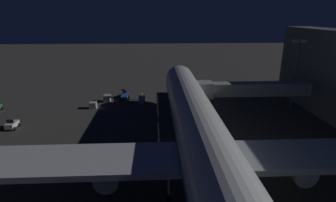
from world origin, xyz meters
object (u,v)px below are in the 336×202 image
object	(u,v)px
traffic_cone_nose_port	(187,100)
ground_crew_near_nose_gear	(142,96)
apron_floodlight_mast	(296,68)
ground_crew_by_belt_loader	(168,98)
jet_bridge	(245,89)
traffic_cone_nose_starboard	(169,101)
pushback_tug	(12,125)
baggage_container_far_row	(142,99)
baggage_container_near_belt	(107,98)
baggage_container_mid_row	(93,105)
belt_loader	(125,95)
airliner_at_gate	(205,146)
ground_crew_marshaller_fwd	(129,99)
ground_crew_by_tug	(114,101)

from	to	relation	value
traffic_cone_nose_port	ground_crew_near_nose_gear	bearing A→B (deg)	-12.06
apron_floodlight_mast	ground_crew_by_belt_loader	world-z (taller)	apron_floodlight_mast
jet_bridge	traffic_cone_nose_starboard	distance (m)	19.20
pushback_tug	traffic_cone_nose_port	size ratio (longest dim) A/B	4.87
ground_crew_by_belt_loader	baggage_container_far_row	bearing A→B (deg)	4.67
baggage_container_near_belt	baggage_container_mid_row	size ratio (longest dim) A/B	1.20
belt_loader	pushback_tug	world-z (taller)	belt_loader
airliner_at_gate	baggage_container_mid_row	size ratio (longest dim) A/B	46.07
baggage_container_near_belt	traffic_cone_nose_port	distance (m)	19.54
belt_loader	traffic_cone_nose_starboard	distance (m)	11.53
pushback_tug	baggage_container_near_belt	xyz separation A→B (m)	(-14.91, -15.48, 0.03)
baggage_container_near_belt	baggage_container_mid_row	bearing A→B (deg)	63.82
baggage_container_far_row	traffic_cone_nose_port	world-z (taller)	baggage_container_far_row
pushback_tug	traffic_cone_nose_port	xyz separation A→B (m)	(-34.41, -14.39, -0.51)
jet_bridge	traffic_cone_nose_starboard	world-z (taller)	jet_bridge
jet_bridge	traffic_cone_nose_starboard	xyz separation A→B (m)	(14.34, -11.33, -5.88)
ground_crew_near_nose_gear	ground_crew_marshaller_fwd	bearing A→B (deg)	39.62
jet_bridge	baggage_container_mid_row	xyz separation A→B (m)	(31.81, -7.59, -5.45)
baggage_container_far_row	ground_crew_by_belt_loader	xyz separation A→B (m)	(-6.44, -0.53, 0.20)
apron_floodlight_mast	baggage_container_mid_row	world-z (taller)	apron_floodlight_mast
baggage_container_far_row	traffic_cone_nose_port	size ratio (longest dim) A/B	3.08
baggage_container_far_row	baggage_container_mid_row	bearing A→B (deg)	18.70
jet_bridge	ground_crew_by_tug	xyz separation A→B (m)	(27.33, -9.75, -5.22)
apron_floodlight_mast	ground_crew_by_tug	bearing A→B (deg)	-4.60
airliner_at_gate	ground_crew_near_nose_gear	distance (m)	38.13
baggage_container_far_row	traffic_cone_nose_starboard	xyz separation A→B (m)	(-6.61, -0.06, -0.48)
jet_bridge	ground_crew_marshaller_fwd	size ratio (longest dim) A/B	13.06
airliner_at_gate	baggage_container_near_belt	distance (m)	39.76
jet_bridge	apron_floodlight_mast	bearing A→B (deg)	-154.12
ground_crew_by_tug	baggage_container_near_belt	bearing A→B (deg)	-51.66
belt_loader	apron_floodlight_mast	bearing A→B (deg)	168.21
baggage_container_near_belt	ground_crew_by_belt_loader	distance (m)	14.94
jet_bridge	ground_crew_by_tug	size ratio (longest dim) A/B	13.38
pushback_tug	ground_crew_marshaller_fwd	bearing A→B (deg)	-144.79
ground_crew_marshaller_fwd	ground_crew_by_tug	bearing A→B (deg)	24.62
apron_floodlight_mast	ground_crew_by_tug	world-z (taller)	apron_floodlight_mast
apron_floodlight_mast	traffic_cone_nose_port	size ratio (longest dim) A/B	27.54
pushback_tug	baggage_container_mid_row	bearing A→B (deg)	-139.64
pushback_tug	baggage_container_near_belt	world-z (taller)	pushback_tug
ground_crew_near_nose_gear	ground_crew_by_tug	bearing A→B (deg)	32.46
ground_crew_near_nose_gear	ground_crew_by_belt_loader	size ratio (longest dim) A/B	1.01
baggage_container_near_belt	ground_crew_near_nose_gear	xyz separation A→B (m)	(-8.34, -1.29, 0.15)
jet_bridge	traffic_cone_nose_port	size ratio (longest dim) A/B	41.27
baggage_container_far_row	ground_crew_near_nose_gear	distance (m)	2.46
ground_crew_marshaller_fwd	baggage_container_near_belt	bearing A→B (deg)	-12.53
airliner_at_gate	jet_bridge	bearing A→B (deg)	-117.83
jet_bridge	ground_crew_near_nose_gear	size ratio (longest dim) A/B	13.02
ground_crew_marshaller_fwd	baggage_container_mid_row	bearing A→B (deg)	25.26
baggage_container_far_row	ground_crew_by_tug	world-z (taller)	ground_crew_by_tug
ground_crew_by_tug	traffic_cone_nose_starboard	distance (m)	13.10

